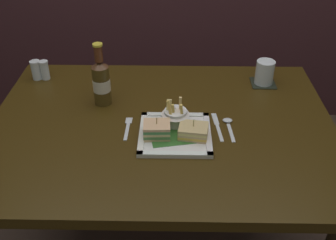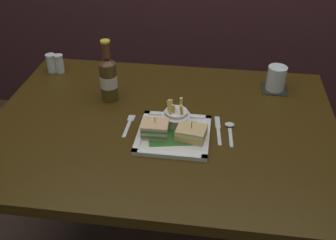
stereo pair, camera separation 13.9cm
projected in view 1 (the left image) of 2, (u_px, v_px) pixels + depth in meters
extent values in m
cube|color=#37260B|center=(161.00, 128.00, 1.45)|extent=(1.25, 0.92, 0.04)
cylinder|color=#331A0D|center=(54.00, 142.00, 1.99)|extent=(0.07, 0.07, 0.70)
cylinder|color=#2D2617|center=(276.00, 144.00, 1.97)|extent=(0.07, 0.07, 0.70)
cube|color=white|center=(175.00, 135.00, 1.38)|extent=(0.25, 0.25, 0.01)
cube|color=#336A29|center=(175.00, 133.00, 1.38)|extent=(0.20, 0.17, 0.00)
cube|color=white|center=(175.00, 154.00, 1.28)|extent=(0.25, 0.02, 0.01)
cube|color=white|center=(175.00, 115.00, 1.47)|extent=(0.25, 0.02, 0.01)
cube|color=white|center=(142.00, 132.00, 1.38)|extent=(0.02, 0.25, 0.01)
cube|color=white|center=(208.00, 133.00, 1.37)|extent=(0.02, 0.25, 0.01)
cube|color=#D7B27B|center=(157.00, 135.00, 1.36)|extent=(0.09, 0.08, 0.01)
cube|color=#528244|center=(157.00, 132.00, 1.36)|extent=(0.09, 0.08, 0.01)
cube|color=#D6B97A|center=(157.00, 130.00, 1.35)|extent=(0.09, 0.08, 0.01)
cube|color=#48884C|center=(157.00, 127.00, 1.34)|extent=(0.09, 0.08, 0.01)
cube|color=#E3B081|center=(157.00, 125.00, 1.34)|extent=(0.09, 0.08, 0.01)
cylinder|color=tan|center=(157.00, 127.00, 1.34)|extent=(0.00, 0.00, 0.07)
cube|color=#DBAF7F|center=(193.00, 135.00, 1.36)|extent=(0.11, 0.09, 0.01)
cube|color=#EDB947|center=(193.00, 133.00, 1.36)|extent=(0.11, 0.09, 0.01)
cube|color=tan|center=(193.00, 131.00, 1.35)|extent=(0.11, 0.09, 0.01)
cube|color=#E9D17C|center=(193.00, 129.00, 1.35)|extent=(0.11, 0.09, 0.01)
cube|color=tan|center=(193.00, 127.00, 1.34)|extent=(0.11, 0.09, 0.01)
cylinder|color=tan|center=(193.00, 128.00, 1.34)|extent=(0.00, 0.00, 0.07)
cylinder|color=white|center=(175.00, 117.00, 1.41)|extent=(0.08, 0.08, 0.06)
cone|color=white|center=(176.00, 111.00, 1.39)|extent=(0.10, 0.10, 0.03)
cube|color=#E0BC5C|center=(173.00, 112.00, 1.38)|extent=(0.01, 0.01, 0.06)
cube|color=#E8BF5B|center=(182.00, 112.00, 1.37)|extent=(0.01, 0.01, 0.06)
cube|color=#E9CD83|center=(170.00, 109.00, 1.39)|extent=(0.01, 0.02, 0.07)
cube|color=#F5CC81|center=(180.00, 107.00, 1.39)|extent=(0.01, 0.01, 0.08)
cube|color=#F1D983|center=(168.00, 108.00, 1.40)|extent=(0.01, 0.03, 0.06)
cube|color=#E7B854|center=(170.00, 111.00, 1.37)|extent=(0.02, 0.02, 0.07)
cylinder|color=#4F3B17|center=(102.00, 85.00, 1.52)|extent=(0.07, 0.07, 0.15)
cone|color=#55321D|center=(99.00, 64.00, 1.47)|extent=(0.07, 0.07, 0.02)
cylinder|color=#5E2E1A|center=(98.00, 54.00, 1.44)|extent=(0.03, 0.03, 0.06)
cylinder|color=gold|center=(97.00, 45.00, 1.42)|extent=(0.04, 0.04, 0.01)
cylinder|color=beige|center=(102.00, 85.00, 1.51)|extent=(0.07, 0.07, 0.05)
cube|color=black|center=(263.00, 83.00, 1.68)|extent=(0.10, 0.10, 0.00)
cylinder|color=silver|center=(265.00, 72.00, 1.66)|extent=(0.08, 0.08, 0.10)
cylinder|color=silver|center=(264.00, 75.00, 1.66)|extent=(0.07, 0.07, 0.07)
cube|color=silver|center=(127.00, 132.00, 1.40)|extent=(0.01, 0.10, 0.00)
cube|color=silver|center=(129.00, 121.00, 1.46)|extent=(0.02, 0.04, 0.00)
cube|color=silver|center=(219.00, 133.00, 1.39)|extent=(0.02, 0.10, 0.00)
cube|color=silver|center=(215.00, 119.00, 1.46)|extent=(0.02, 0.07, 0.00)
cube|color=silver|center=(231.00, 133.00, 1.39)|extent=(0.02, 0.11, 0.00)
ellipsoid|color=silver|center=(227.00, 120.00, 1.45)|extent=(0.04, 0.03, 0.01)
cylinder|color=silver|center=(36.00, 71.00, 1.70)|extent=(0.04, 0.04, 0.07)
cylinder|color=white|center=(37.00, 74.00, 1.71)|extent=(0.04, 0.04, 0.04)
cylinder|color=silver|center=(35.00, 62.00, 1.68)|extent=(0.04, 0.04, 0.01)
cylinder|color=silver|center=(45.00, 71.00, 1.70)|extent=(0.04, 0.04, 0.07)
cylinder|color=#412624|center=(46.00, 74.00, 1.71)|extent=(0.03, 0.03, 0.04)
cylinder|color=silver|center=(43.00, 62.00, 1.68)|extent=(0.04, 0.04, 0.01)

